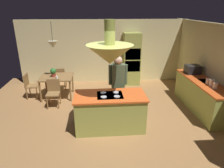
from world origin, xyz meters
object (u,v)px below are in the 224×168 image
chair_by_back_wall (60,77)px  person_at_island (118,82)px  chair_at_corner (30,84)px  canister_flour (215,85)px  potted_plant_on_table (53,72)px  kitchen_island (110,111)px  canister_tea (208,81)px  dining_table (57,79)px  oven_tower (131,59)px  microwave_on_counter (193,69)px  chair_facing_island (53,91)px  cup_on_table (57,77)px  canister_sugar (212,83)px

chair_by_back_wall → person_at_island: bearing=133.7°
chair_at_corner → canister_flour: 5.82m
potted_plant_on_table → canister_flour: canister_flour is taller
kitchen_island → canister_tea: size_ratio=11.48×
chair_at_corner → canister_tea: bearing=-105.8°
dining_table → chair_by_back_wall: 0.70m
oven_tower → canister_flour: oven_tower is taller
person_at_island → microwave_on_counter: bearing=17.7°
chair_by_back_wall → kitchen_island: bearing=121.5°
chair_by_back_wall → potted_plant_on_table: size_ratio=2.90×
chair_facing_island → canister_tea: 4.65m
potted_plant_on_table → person_at_island: bearing=-33.9°
person_at_island → cup_on_table: person_at_island is taller
oven_tower → person_at_island: bearing=-108.0°
chair_facing_island → cup_on_table: size_ratio=9.67×
dining_table → chair_at_corner: chair_at_corner is taller
chair_by_back_wall → canister_flour: 5.25m
person_at_island → canister_sugar: bearing=-7.5°
chair_facing_island → canister_sugar: canister_sugar is taller
person_at_island → canister_tea: (2.56, -0.16, 0.00)m
person_at_island → canister_flour: person_at_island is taller
microwave_on_counter → dining_table: bearing=172.8°
cup_on_table → canister_sugar: size_ratio=0.46×
canister_sugar → chair_by_back_wall: bearing=152.1°
oven_tower → chair_facing_island: 3.38m
dining_table → canister_flour: canister_flour is taller
chair_at_corner → canister_sugar: 5.76m
chair_at_corner → canister_flour: (5.47, -1.91, 0.53)m
person_at_island → canister_sugar: 2.59m
potted_plant_on_table → canister_sugar: bearing=-20.4°
chair_by_back_wall → dining_table: bearing=90.0°
cup_on_table → canister_tea: size_ratio=0.58×
person_at_island → cup_on_table: size_ratio=19.48×
microwave_on_counter → canister_tea: bearing=-90.0°
person_at_island → oven_tower: bearing=72.0°
potted_plant_on_table → canister_tea: canister_tea is taller
kitchen_island → cup_on_table: (-1.64, 1.87, 0.33)m
cup_on_table → canister_flour: canister_flour is taller
oven_tower → potted_plant_on_table: (-2.89, -1.15, -0.11)m
chair_at_corner → canister_sugar: size_ratio=4.44×
chair_at_corner → potted_plant_on_table: potted_plant_on_table is taller
kitchen_island → potted_plant_on_table: (-1.79, 2.10, 0.45)m
chair_at_corner → potted_plant_on_table: (0.84, -0.00, 0.42)m
dining_table → chair_by_back_wall: size_ratio=1.26×
chair_facing_island → chair_at_corner: bearing=143.9°
chair_facing_island → canister_tea: size_ratio=5.57×
person_at_island → chair_facing_island: size_ratio=2.01×
canister_tea → microwave_on_counter: (0.00, 0.98, 0.06)m
chair_at_corner → microwave_on_counter: (5.47, -0.57, 0.58)m
kitchen_island → canister_flour: bearing=3.9°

